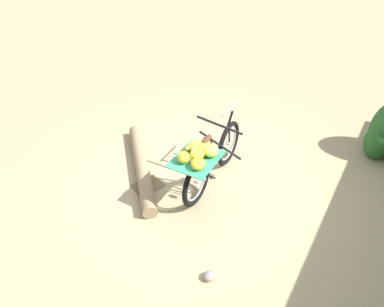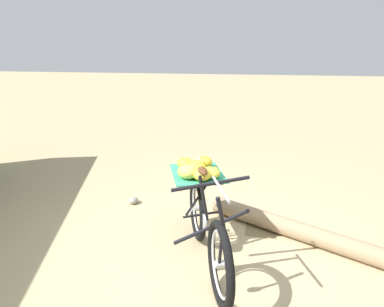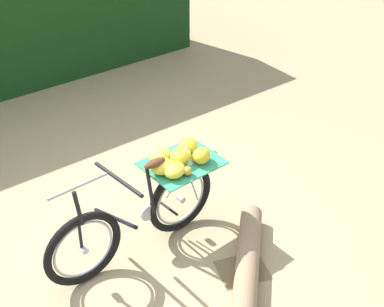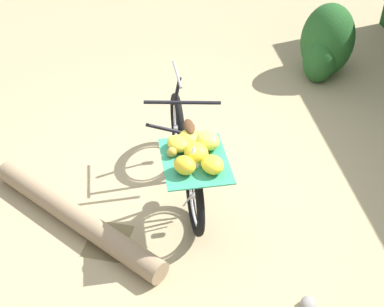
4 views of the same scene
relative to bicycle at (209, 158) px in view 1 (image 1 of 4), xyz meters
The scene contains 5 objects.
ground_plane 0.55m from the bicycle, 145.33° to the left, with size 60.00×60.00×0.00m, color tan.
bicycle is the anchor object (origin of this frame).
fallen_log 1.17m from the bicycle, 59.31° to the right, with size 0.21×0.21×2.09m, color #937A5B.
path_stone 1.63m from the bicycle, 48.99° to the left, with size 0.15×0.12×0.09m, color gray.
leaf_litter_patch 1.05m from the bicycle, 40.32° to the right, with size 0.44×0.36×0.01m, color olive.
Camera 1 is at (2.78, 2.79, 3.50)m, focal length 32.60 mm.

